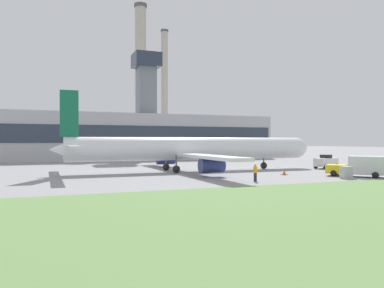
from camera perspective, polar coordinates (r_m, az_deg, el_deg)
ground_plane at (r=49.32m, az=-2.72°, el=-4.20°), size 400.00×400.00×0.00m
terminal_building at (r=84.13m, az=-10.50°, el=1.38°), size 70.00×11.40×23.82m
smokestack_left at (r=116.40m, az=-7.84°, el=9.82°), size 3.88×3.88×45.67m
smokestack_right at (r=116.70m, az=-4.20°, el=7.95°), size 2.38×2.38×38.34m
airplane at (r=49.66m, az=-0.23°, el=-0.82°), size 36.19×32.12×9.99m
pushback_tug at (r=58.02m, az=19.74°, el=-2.63°), size 4.16×2.96×2.02m
baggage_truck at (r=45.74m, az=24.21°, el=-3.16°), size 5.34×6.09×2.31m
ground_crew_person at (r=37.54m, az=9.62°, el=-4.30°), size 0.45×0.45×1.73m
traffic_cone_near_nose at (r=45.55m, az=13.88°, el=-4.25°), size 0.65×0.65×0.59m
traffic_cone_wingtip at (r=50.98m, az=24.19°, el=-3.75°), size 0.65×0.65×0.64m
utility_cabinet at (r=43.13m, az=22.45°, el=-4.04°), size 1.10×0.81×1.28m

